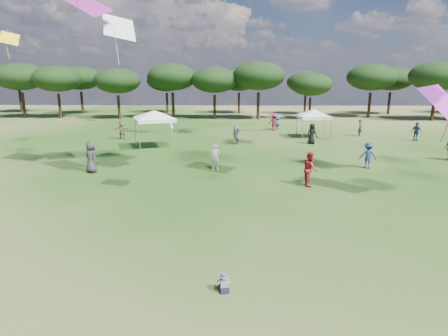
{
  "coord_description": "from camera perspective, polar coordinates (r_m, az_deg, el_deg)",
  "views": [
    {
      "loc": [
        -0.12,
        -6.32,
        5.42
      ],
      "look_at": [
        -0.41,
        6.0,
        2.44
      ],
      "focal_mm": 30.0,
      "sensor_mm": 36.0,
      "label": 1
    }
  ],
  "objects": [
    {
      "name": "toddler",
      "position": [
        10.14,
        0.02,
        -17.2
      ],
      "size": [
        0.38,
        0.41,
        0.52
      ],
      "rotation": [
        0.0,
        0.0,
        0.21
      ],
      "color": "#161C31",
      "rests_on": "ground"
    },
    {
      "name": "tent_right",
      "position": [
        35.62,
        13.58,
        8.48
      ],
      "size": [
        5.5,
        5.5,
        2.92
      ],
      "rotation": [
        0.0,
        0.0,
        0.05
      ],
      "color": "gray",
      "rests_on": "ground"
    },
    {
      "name": "tree_line",
      "position": [
        53.79,
        4.13,
        13.54
      ],
      "size": [
        108.78,
        17.63,
        7.77
      ],
      "color": "black",
      "rests_on": "ground"
    },
    {
      "name": "tent_left",
      "position": [
        29.78,
        -10.59,
        8.39
      ],
      "size": [
        5.55,
        5.55,
        3.27
      ],
      "rotation": [
        0.0,
        0.0,
        0.36
      ],
      "color": "gray",
      "rests_on": "ground"
    },
    {
      "name": "festival_crowd",
      "position": [
        31.71,
        5.95,
        5.22
      ],
      "size": [
        27.35,
        22.71,
        1.82
      ],
      "color": "#225568",
      "rests_on": "ground"
    }
  ]
}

